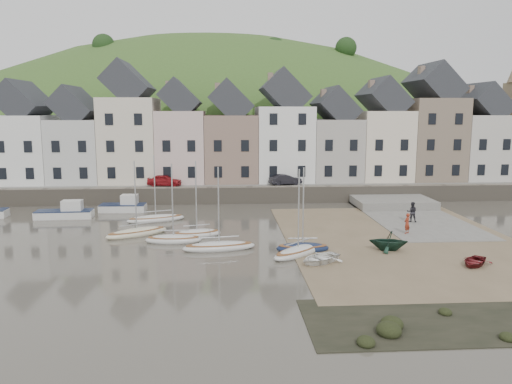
{
  "coord_description": "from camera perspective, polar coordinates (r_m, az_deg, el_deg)",
  "views": [
    {
      "loc": [
        -2.82,
        -37.5,
        10.08
      ],
      "look_at": [
        0.0,
        6.0,
        3.0
      ],
      "focal_mm": 35.34,
      "sensor_mm": 36.0,
      "label": 1
    }
  ],
  "objects": [
    {
      "name": "rowboat_green",
      "position": [
        37.79,
        14.76,
        -5.34
      ],
      "size": [
        3.15,
        2.87,
        1.43
      ],
      "primitive_type": "imported",
      "rotation": [
        0.0,
        0.0,
        -1.79
      ],
      "color": "#173326",
      "rests_on": "beach"
    },
    {
      "name": "quay_street",
      "position": [
        58.69,
        -0.92,
        0.87
      ],
      "size": [
        70.0,
        7.0,
        0.1
      ],
      "primitive_type": "cube",
      "color": "slate",
      "rests_on": "quay_land"
    },
    {
      "name": "rowboat_white",
      "position": [
        34.01,
        7.22,
        -7.42
      ],
      "size": [
        3.83,
        3.62,
        0.65
      ],
      "primitive_type": "imported",
      "rotation": [
        0.0,
        0.0,
        -0.95
      ],
      "color": "white",
      "rests_on": "beach"
    },
    {
      "name": "ground",
      "position": [
        38.94,
        0.57,
        -5.78
      ],
      "size": [
        160.0,
        160.0,
        0.0
      ],
      "primitive_type": "plane",
      "color": "#443F35",
      "rests_on": "ground"
    },
    {
      "name": "motorboat_2",
      "position": [
        52.45,
        -14.67,
        -1.51
      ],
      "size": [
        4.61,
        1.93,
        1.7
      ],
      "color": "silver",
      "rests_on": "ground"
    },
    {
      "name": "motorboat_0",
      "position": [
        50.88,
        -20.69,
        -2.13
      ],
      "size": [
        5.31,
        1.95,
        1.7
      ],
      "color": "silver",
      "rests_on": "ground"
    },
    {
      "name": "shore_rocks",
      "position": [
        26.17,
        21.08,
        -13.81
      ],
      "size": [
        14.0,
        6.0,
        0.77
      ],
      "color": "black",
      "rests_on": "ground"
    },
    {
      "name": "sailboat_5",
      "position": [
        36.85,
        5.3,
        -6.26
      ],
      "size": [
        3.87,
        1.59,
        6.32
      ],
      "color": "#152142",
      "rests_on": "ground"
    },
    {
      "name": "rowboat_red",
      "position": [
        36.17,
        23.48,
        -7.2
      ],
      "size": [
        3.12,
        3.15,
        0.54
      ],
      "primitive_type": "imported",
      "rotation": [
        0.0,
        0.0,
        -0.75
      ],
      "color": "maroon",
      "rests_on": "beach"
    },
    {
      "name": "car_right",
      "position": [
        57.98,
        3.34,
        1.41
      ],
      "size": [
        3.95,
        2.32,
        1.23
      ],
      "primitive_type": "imported",
      "rotation": [
        0.0,
        0.0,
        1.86
      ],
      "color": "black",
      "rests_on": "quay_street"
    },
    {
      "name": "person_dark",
      "position": [
        47.51,
        17.24,
        -2.17
      ],
      "size": [
        1.04,
        0.89,
        1.83
      ],
      "primitive_type": "imported",
      "rotation": [
        0.0,
        0.0,
        2.89
      ],
      "color": "#242328",
      "rests_on": "slipway"
    },
    {
      "name": "hillside",
      "position": [
        101.48,
        -4.83,
        -6.87
      ],
      "size": [
        134.4,
        84.0,
        84.0
      ],
      "color": "#3D5C25",
      "rests_on": "ground"
    },
    {
      "name": "sailboat_3",
      "position": [
        39.53,
        -9.33,
        -5.28
      ],
      "size": [
        4.37,
        1.64,
        6.32
      ],
      "color": "silver",
      "rests_on": "ground"
    },
    {
      "name": "sailboat_4",
      "position": [
        37.1,
        -4.2,
        -6.15
      ],
      "size": [
        5.53,
        2.29,
        6.32
      ],
      "color": "silver",
      "rests_on": "ground"
    },
    {
      "name": "slipway",
      "position": [
        49.88,
        17.33,
        -2.79
      ],
      "size": [
        8.0,
        18.0,
        0.12
      ],
      "primitive_type": "cube",
      "color": "slate",
      "rests_on": "ground"
    },
    {
      "name": "quay_land",
      "position": [
        70.18,
        -1.37,
        1.58
      ],
      "size": [
        90.0,
        30.0,
        1.5
      ],
      "primitive_type": "cube",
      "color": "#3D5C25",
      "rests_on": "ground"
    },
    {
      "name": "car_left",
      "position": [
        57.93,
        -10.32,
        1.31
      ],
      "size": [
        4.05,
        2.2,
        1.31
      ],
      "primitive_type": "imported",
      "rotation": [
        0.0,
        0.0,
        1.39
      ],
      "color": "maroon",
      "rests_on": "quay_street"
    },
    {
      "name": "sailboat_2",
      "position": [
        42.24,
        -13.34,
        -4.47
      ],
      "size": [
        5.24,
        4.09,
        6.32
      ],
      "color": "beige",
      "rests_on": "ground"
    },
    {
      "name": "beach",
      "position": [
        41.21,
        16.08,
        -5.26
      ],
      "size": [
        18.0,
        26.0,
        0.06
      ],
      "primitive_type": "cube",
      "color": "brown",
      "rests_on": "ground"
    },
    {
      "name": "sailboat_0",
      "position": [
        47.19,
        -11.28,
        -2.97
      ],
      "size": [
        5.55,
        3.16,
        6.32
      ],
      "color": "silver",
      "rests_on": "ground"
    },
    {
      "name": "sailboat_1",
      "position": [
        41.01,
        -6.71,
        -4.68
      ],
      "size": [
        4.18,
        2.44,
        6.32
      ],
      "color": "silver",
      "rests_on": "ground"
    },
    {
      "name": "townhouse_terrace",
      "position": [
        61.73,
        0.55,
        6.67
      ],
      "size": [
        61.05,
        8.0,
        13.93
      ],
      "color": "white",
      "rests_on": "quay_land"
    },
    {
      "name": "sailboat_6",
      "position": [
        35.85,
        4.79,
        -6.71
      ],
      "size": [
        4.62,
        4.48,
        6.32
      ],
      "color": "silver",
      "rests_on": "ground"
    },
    {
      "name": "seawall",
      "position": [
        55.34,
        -0.74,
        -0.32
      ],
      "size": [
        70.0,
        1.2,
        1.8
      ],
      "primitive_type": "cube",
      "color": "slate",
      "rests_on": "ground"
    },
    {
      "name": "person_red",
      "position": [
        43.0,
        16.73,
        -3.42
      ],
      "size": [
        0.73,
        0.7,
        1.68
      ],
      "primitive_type": "imported",
      "rotation": [
        0.0,
        0.0,
        3.82
      ],
      "color": "maroon",
      "rests_on": "slipway"
    }
  ]
}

